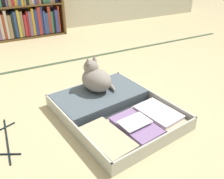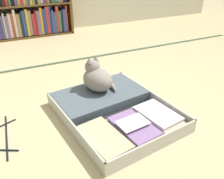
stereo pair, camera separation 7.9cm
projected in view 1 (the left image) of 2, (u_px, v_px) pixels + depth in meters
The scene contains 6 objects.
ground_plane at pixel (98, 120), 1.71m from camera, with size 10.00×10.00×0.00m, color tan.
tatami_border at pixel (53, 64), 2.57m from camera, with size 4.80×0.05×0.00m.
bookshelf at pixel (18, 7), 3.20m from camera, with size 1.17×0.26×0.86m.
open_suitcase at pixel (112, 109), 1.76m from camera, with size 0.80×0.94×0.10m.
black_cat at pixel (95, 78), 1.85m from camera, with size 0.27×0.30×0.26m.
clothes_hanger at pixel (0, 142), 1.50m from camera, with size 0.25×0.46×0.01m.
Camera 1 is at (-0.57, -1.27, 1.02)m, focal length 38.88 mm.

